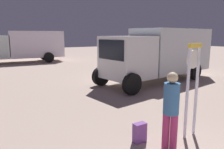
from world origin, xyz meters
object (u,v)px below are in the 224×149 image
object	(u,v)px
standing_clock	(192,80)
box_truck_far	(28,45)
backpack	(139,133)
box_truck_near	(162,52)
person_near_clock	(171,108)

from	to	relation	value
standing_clock	box_truck_far	distance (m)	17.24
backpack	box_truck_near	xyz separation A→B (m)	(5.32, 4.78, 1.30)
standing_clock	box_truck_near	size ratio (longest dim) A/B	0.31
standing_clock	box_truck_far	xyz separation A→B (m)	(-0.41, 17.23, 0.14)
standing_clock	box_truck_far	bearing A→B (deg)	91.37
box_truck_near	person_near_clock	bearing A→B (deg)	-132.82
backpack	box_truck_far	distance (m)	16.91
box_truck_near	box_truck_far	distance (m)	12.87
standing_clock	box_truck_near	bearing A→B (deg)	51.74
backpack	box_truck_far	world-z (taller)	box_truck_far
person_near_clock	box_truck_near	bearing A→B (deg)	47.18
box_truck_near	box_truck_far	bearing A→B (deg)	110.45
box_truck_near	box_truck_far	size ratio (longest dim) A/B	1.08
standing_clock	box_truck_near	world-z (taller)	box_truck_near
person_near_clock	box_truck_near	xyz separation A→B (m)	(5.01, 5.41, 0.58)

